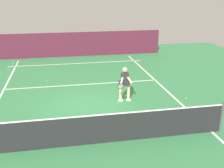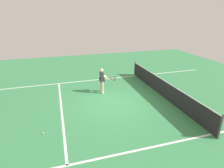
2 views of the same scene
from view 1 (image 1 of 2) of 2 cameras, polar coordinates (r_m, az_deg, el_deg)
The scene contains 11 objects.
ground_plane at distance 11.87m, azimuth -4.68°, elevation -4.52°, with size 25.30×25.30×0.00m, color #38844C.
court_back_wall at distance 20.66m, azimuth -7.78°, elevation 8.09°, with size 12.88×0.24×1.75m, color #561E33.
baseline_marking at distance 18.70m, azimuth -7.23°, elevation 4.23°, with size 8.88×0.10×0.01m, color white.
service_line_marking at distance 14.51m, azimuth -5.97°, elevation -0.10°, with size 7.88×0.10×0.01m, color white.
sideline_left_marking at distance 12.86m, azimuth 13.06°, elevation -3.06°, with size 0.10×17.46×0.01m, color white.
court_net at distance 8.90m, azimuth -2.48°, elevation -9.23°, with size 8.56×0.08×1.11m.
tennis_player at distance 12.04m, azimuth 2.64°, elevation 0.19°, with size 0.78×0.92×1.55m.
tennis_ball_near at distance 15.26m, azimuth -13.32°, elevation 0.57°, with size 0.07×0.07×0.07m, color #D1E533.
tennis_ball_mid at distance 10.20m, azimuth -7.78°, elevation -8.58°, with size 0.07×0.07×0.07m, color #D1E533.
tennis_ball_far at distance 12.99m, azimuth 15.07°, elevation -2.86°, with size 0.07×0.07×0.07m, color #D1E533.
water_bottle at distance 19.26m, azimuth -19.70°, elevation 4.05°, with size 0.07×0.07×0.24m, color #4C9EE5.
Camera 1 is at (1.12, 10.83, 4.73)m, focal length 44.35 mm.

